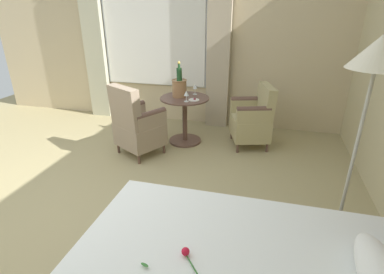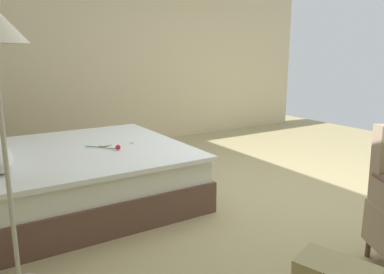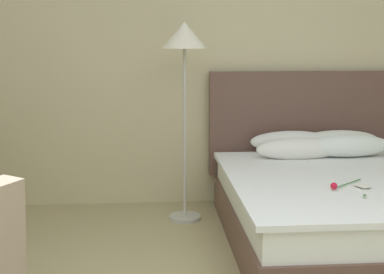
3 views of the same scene
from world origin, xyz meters
name	(u,v)px [view 2 (image 2 of 3)]	position (x,y,z in m)	size (l,w,h in m)	color
ground_plane	(279,193)	(0.00, 0.00, 0.00)	(7.62, 7.62, 0.00)	tan
wall_far_side	(150,52)	(3.01, 0.00, 1.46)	(0.12, 6.24, 2.92)	beige
bed	(60,174)	(0.88, 2.00, 0.32)	(1.92, 2.18, 1.27)	brown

